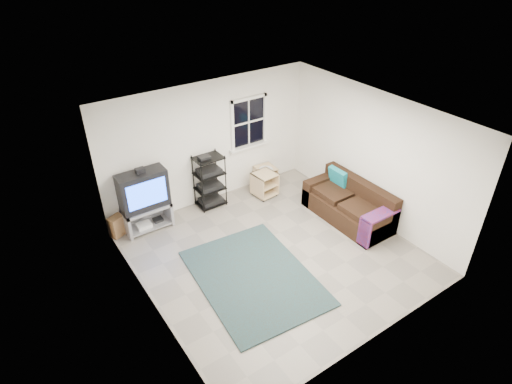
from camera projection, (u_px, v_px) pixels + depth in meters
room at (249, 125)px, 9.02m from camera, size 4.60×4.62×4.60m
tv_unit at (144, 196)px, 8.06m from camera, size 0.91×0.45×1.33m
av_rack at (210, 184)px, 8.86m from camera, size 0.58×0.42×1.17m
side_table_left at (264, 183)px, 9.32m from camera, size 0.50×0.50×0.54m
side_table_right at (265, 175)px, 9.66m from camera, size 0.46×0.46×0.49m
sofa at (349, 205)px, 8.56m from camera, size 0.84×1.89×0.86m
shag_rug at (254, 277)px, 7.23m from camera, size 1.99×2.59×0.03m
paper_bag at (117, 226)px, 8.13m from camera, size 0.34×0.29×0.42m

